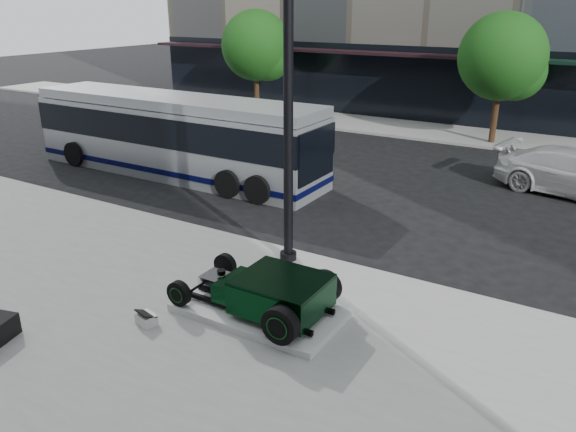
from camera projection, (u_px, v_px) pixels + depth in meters
The scene contains 8 objects.
ground at pixel (350, 233), 15.93m from camera, with size 120.00×120.00×0.00m, color black.
sidewalk_far at pixel (474, 137), 27.10m from camera, with size 70.00×4.00×0.12m, color gray.
street_trees at pixel (506, 60), 24.48m from camera, with size 29.80×3.80×5.70m.
display_plinth at pixel (259, 310), 11.55m from camera, with size 3.40×1.80×0.15m, color silver.
hot_rod at pixel (273, 293), 11.21m from camera, with size 3.22×2.00×0.81m.
info_plaque at pixel (146, 318), 11.16m from camera, with size 0.46×0.39×0.31m.
lamppost at pixel (288, 121), 12.80m from camera, with size 0.41×0.41×7.53m.
transit_bus at pixel (175, 135), 20.98m from camera, with size 12.12×2.88×2.92m.
Camera 1 is at (6.09, -13.50, 6.13)m, focal length 35.00 mm.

